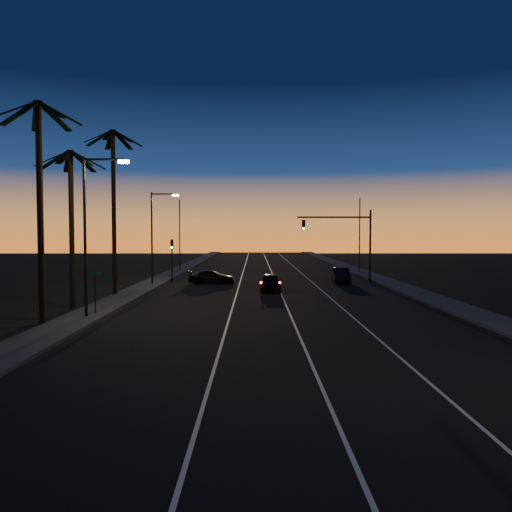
{
  "coord_description": "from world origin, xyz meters",
  "views": [
    {
      "loc": [
        -1.57,
        -7.69,
        4.8
      ],
      "look_at": [
        -1.49,
        23.09,
        3.37
      ],
      "focal_mm": 35.0,
      "sensor_mm": 36.0,
      "label": 1
    }
  ],
  "objects_px": {
    "signal_mast": "(346,233)",
    "cross_car": "(211,277)",
    "lead_car": "(270,282)",
    "right_car": "(341,275)"
  },
  "relations": [
    {
      "from": "signal_mast",
      "to": "right_car",
      "type": "relative_size",
      "value": 1.59
    },
    {
      "from": "right_car",
      "to": "cross_car",
      "type": "height_order",
      "value": "right_car"
    },
    {
      "from": "signal_mast",
      "to": "right_car",
      "type": "distance_m",
      "value": 4.07
    },
    {
      "from": "signal_mast",
      "to": "lead_car",
      "type": "relative_size",
      "value": 1.48
    },
    {
      "from": "lead_car",
      "to": "cross_car",
      "type": "bearing_deg",
      "value": 132.95
    },
    {
      "from": "signal_mast",
      "to": "lead_car",
      "type": "xyz_separation_m",
      "value": [
        -7.41,
        -6.79,
        -4.05
      ]
    },
    {
      "from": "lead_car",
      "to": "right_car",
      "type": "distance_m",
      "value": 9.85
    },
    {
      "from": "signal_mast",
      "to": "lead_car",
      "type": "height_order",
      "value": "signal_mast"
    },
    {
      "from": "signal_mast",
      "to": "cross_car",
      "type": "xyz_separation_m",
      "value": [
        -12.77,
        -1.03,
        -4.13
      ]
    },
    {
      "from": "signal_mast",
      "to": "right_car",
      "type": "bearing_deg",
      "value": 160.41
    }
  ]
}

